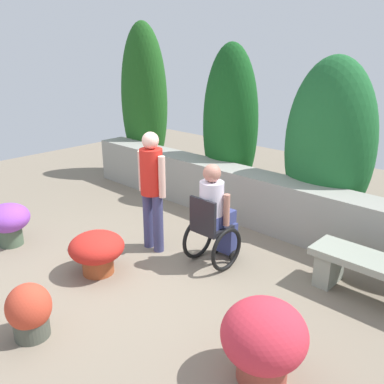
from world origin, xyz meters
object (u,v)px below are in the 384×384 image
at_px(flower_pot_terracotta_by_wall, 97,250).
at_px(flower_pot_small_foreground, 29,311).
at_px(person_in_wheelchair, 214,218).
at_px(person_standing_companion, 152,184).
at_px(flower_pot_purple_near, 264,339).
at_px(stone_bench, 374,274).
at_px(flower_pot_red_accent, 8,221).

xyz_separation_m(flower_pot_terracotta_by_wall, flower_pot_small_foreground, (0.54, -1.13, -0.03)).
distance_m(person_in_wheelchair, person_standing_companion, 0.95).
bearing_deg(flower_pot_terracotta_by_wall, flower_pot_purple_near, -1.16).
height_order(stone_bench, person_in_wheelchair, person_in_wheelchair).
bearing_deg(flower_pot_small_foreground, stone_bench, 53.34).
height_order(person_in_wheelchair, flower_pot_purple_near, person_in_wheelchair).
relative_size(stone_bench, flower_pot_small_foreground, 2.48).
bearing_deg(flower_pot_purple_near, flower_pot_red_accent, -174.98).
bearing_deg(person_in_wheelchair, flower_pot_small_foreground, -99.79).
xyz_separation_m(stone_bench, person_in_wheelchair, (-1.81, -0.57, 0.31)).
relative_size(stone_bench, flower_pot_red_accent, 2.30).
bearing_deg(flower_pot_small_foreground, flower_pot_purple_near, 29.42).
xyz_separation_m(person_standing_companion, flower_pot_terracotta_by_wall, (-0.01, -0.91, -0.63)).
relative_size(person_standing_companion, flower_pot_terracotta_by_wall, 2.42).
height_order(flower_pot_purple_near, flower_pot_red_accent, flower_pot_purple_near).
bearing_deg(person_standing_companion, flower_pot_small_foreground, -69.45).
bearing_deg(flower_pot_small_foreground, flower_pot_red_accent, 160.64).
bearing_deg(flower_pot_terracotta_by_wall, flower_pot_small_foreground, -64.53).
bearing_deg(flower_pot_red_accent, person_in_wheelchair, 33.21).
bearing_deg(flower_pot_small_foreground, person_standing_companion, 104.48).
distance_m(flower_pot_terracotta_by_wall, flower_pot_small_foreground, 1.25).
relative_size(person_standing_companion, flower_pot_red_accent, 2.71).
distance_m(flower_pot_terracotta_by_wall, flower_pot_red_accent, 1.59).
xyz_separation_m(person_in_wheelchair, flower_pot_red_accent, (-2.40, -1.57, -0.26)).
bearing_deg(flower_pot_small_foreground, flower_pot_terracotta_by_wall, 115.47).
bearing_deg(flower_pot_red_accent, stone_bench, 26.97).
xyz_separation_m(person_standing_companion, flower_pot_small_foreground, (0.53, -2.03, -0.66)).
relative_size(person_in_wheelchair, flower_pot_red_accent, 2.21).
bearing_deg(flower_pot_purple_near, flower_pot_terracotta_by_wall, 178.84).
height_order(flower_pot_red_accent, flower_pot_small_foreground, flower_pot_red_accent).
distance_m(flower_pot_purple_near, flower_pot_red_accent, 4.00).
bearing_deg(person_in_wheelchair, flower_pot_terracotta_by_wall, -128.09).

